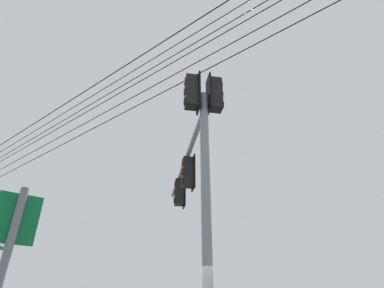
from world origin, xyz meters
name	(u,v)px	position (x,y,z in m)	size (l,w,h in m)	color
signal_mast_assembly	(194,168)	(1.07, -1.06, 5.03)	(5.98, 2.45, 6.98)	gray
overhead_wire_span	(170,58)	(0.91, -0.17, 8.33)	(23.30, 10.51, 2.36)	black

